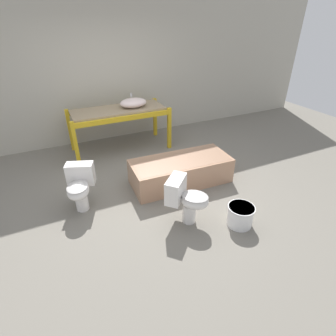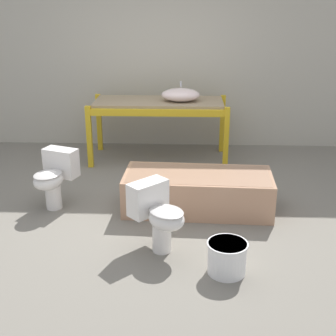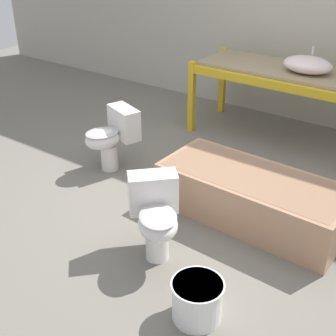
% 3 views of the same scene
% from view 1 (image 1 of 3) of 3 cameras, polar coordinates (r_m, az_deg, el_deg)
% --- Properties ---
extents(ground_plane, '(12.00, 12.00, 0.00)m').
position_cam_1_polar(ground_plane, '(4.35, -5.03, -3.85)').
color(ground_plane, slate).
extents(warehouse_wall_rear, '(10.80, 0.08, 3.20)m').
position_cam_1_polar(warehouse_wall_rear, '(5.84, -14.23, 21.21)').
color(warehouse_wall_rear, '#B2AD9E').
rests_on(warehouse_wall_rear, ground_plane).
extents(shelving_rack, '(1.93, 0.83, 0.86)m').
position_cam_1_polar(shelving_rack, '(5.37, -10.69, 11.35)').
color(shelving_rack, gold).
rests_on(shelving_rack, ground_plane).
extents(sink_basin, '(0.53, 0.38, 0.26)m').
position_cam_1_polar(sink_basin, '(5.35, -7.57, 13.91)').
color(sink_basin, silver).
rests_on(sink_basin, shelving_rack).
extents(bathtub_main, '(1.65, 0.77, 0.42)m').
position_cam_1_polar(bathtub_main, '(4.31, 2.79, -0.28)').
color(bathtub_main, tan).
rests_on(bathtub_main, ground_plane).
extents(toilet_near, '(0.50, 0.62, 0.64)m').
position_cam_1_polar(toilet_near, '(3.87, -18.67, -3.58)').
color(toilet_near, white).
rests_on(toilet_near, ground_plane).
extents(toilet_far, '(0.61, 0.62, 0.64)m').
position_cam_1_polar(toilet_far, '(3.43, 4.00, -6.47)').
color(toilet_far, white).
rests_on(toilet_far, ground_plane).
extents(bucket_white, '(0.35, 0.35, 0.29)m').
position_cam_1_polar(bucket_white, '(3.63, 15.46, -9.86)').
color(bucket_white, white).
rests_on(bucket_white, ground_plane).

